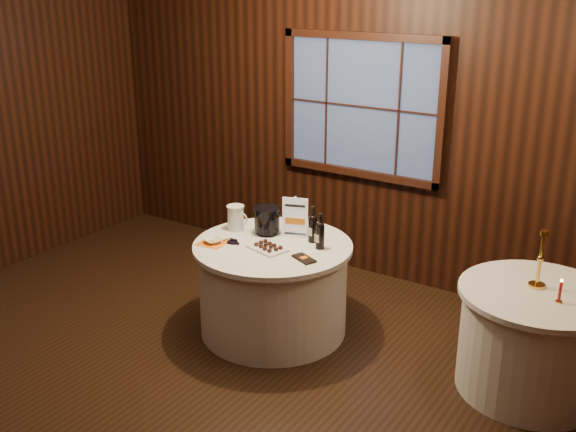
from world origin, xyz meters
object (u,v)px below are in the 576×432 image
Objects in this scene: sign_stand at (295,222)px; grape_bunch at (233,242)px; main_table at (273,287)px; cracker_bowl at (213,241)px; ice_bucket at (267,220)px; brass_candlestick at (539,267)px; glass_pitcher at (236,218)px; port_bottle_left at (313,227)px; port_bottle_right at (320,233)px; red_candle at (560,293)px; chocolate_plate at (267,247)px; side_table at (533,341)px; chocolate_box at (304,259)px.

sign_stand is 0.54m from grape_bunch.
cracker_bowl is (-0.41, -0.25, 0.40)m from main_table.
brass_candlestick is (2.13, 0.20, 0.03)m from ice_bucket.
sign_stand is 0.51m from glass_pitcher.
ice_bucket is 1.08× the size of glass_pitcher.
port_bottle_left is 1.04× the size of port_bottle_right.
red_candle is at bearing 9.18° from port_bottle_left.
port_bottle_left is 1.79× the size of grape_bunch.
main_table is 3.74× the size of chocolate_plate.
port_bottle_left is at bearing 35.53° from cracker_bowl.
main_table is at bearing -171.47° from side_table.
grape_bunch is 0.99× the size of red_candle.
glass_pitcher is (-0.68, -0.12, -0.02)m from port_bottle_left.
chocolate_plate is (0.03, -0.12, 0.40)m from main_table.
sign_stand is at bearing 17.48° from glass_pitcher.
side_table is 1.72m from port_bottle_right.
port_bottle_right reaches higher than glass_pitcher.
port_bottle_left is (-1.76, -0.08, 0.51)m from side_table.
glass_pitcher is at bearing -161.52° from port_bottle_right.
sign_stand reaches higher than port_bottle_right.
sign_stand is 2.02× the size of red_candle.
grape_bunch is 0.16m from cracker_bowl.
red_candle is (1.91, -0.02, -0.06)m from port_bottle_left.
ice_bucket is 1.35× the size of red_candle.
ice_bucket reaches higher than grape_bunch.
grape_bunch is at bearing -57.25° from glass_pitcher.
grape_bunch is at bearing -106.22° from ice_bucket.
side_table is at bearing 12.45° from port_bottle_left.
port_bottle_left is at bearing 37.54° from grape_bunch.
side_table is 2.61× the size of brass_candlestick.
red_candle is (0.15, -0.10, 0.45)m from side_table.
side_table is at bearing 11.96° from chocolate_plate.
grape_bunch reaches higher than chocolate_box.
ice_bucket is (-0.17, 0.16, 0.50)m from main_table.
port_bottle_right reaches higher than chocolate_plate.
port_bottle_left is 1.42× the size of glass_pitcher.
cracker_bowl is at bearing -163.56° from chocolate_plate.
main_table is at bearing -128.09° from port_bottle_left.
chocolate_box is at bearing 3.92° from grape_bunch.
main_table is at bearing 31.07° from cracker_bowl.
side_table is at bearing 12.80° from cracker_bowl.
port_bottle_right is 1.79m from red_candle.
cracker_bowl is (-0.15, -0.08, 0.00)m from grape_bunch.
chocolate_box is at bearing -165.26° from side_table.
port_bottle_left is 0.72× the size of brass_candlestick.
sign_stand is 1.49× the size of ice_bucket.
chocolate_box is (0.54, -0.29, -0.11)m from ice_bucket.
chocolate_plate is 0.46m from cracker_bowl.
brass_candlestick is (1.72, 0.15, 0.02)m from port_bottle_left.
glass_pitcher is 2.42m from brass_candlestick.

